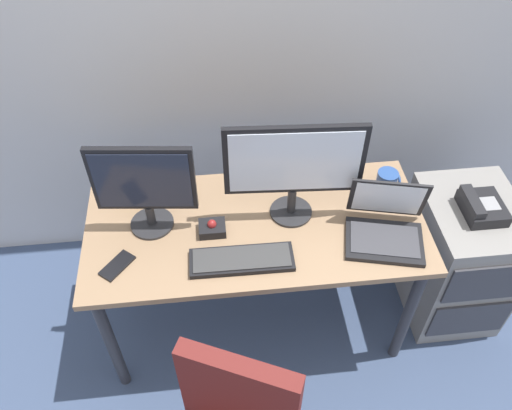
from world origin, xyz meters
TOP-DOWN VIEW (x-y plane):
  - ground_plane at (0.00, 0.00)m, footprint 8.00×8.00m
  - desk at (0.00, 0.00)m, footprint 1.43×0.66m
  - file_cabinet at (0.99, 0.02)m, footprint 0.42×0.53m
  - desk_phone at (0.99, 0.00)m, footprint 0.17×0.20m
  - monitor_main at (0.16, 0.05)m, footprint 0.56×0.18m
  - monitor_side at (-0.43, 0.05)m, footprint 0.40×0.18m
  - keyboard at (-0.08, -0.19)m, footprint 0.41×0.14m
  - laptop at (0.52, -0.11)m, footprint 0.36×0.34m
  - trackball_mouse at (-0.18, -0.02)m, footprint 0.11×0.09m
  - coffee_mug at (0.60, 0.14)m, footprint 0.10×0.09m
  - cell_phone at (-0.56, -0.16)m, footprint 0.14×0.15m
  - banana at (-0.55, 0.21)m, footprint 0.18×0.15m

SIDE VIEW (x-z plane):
  - ground_plane at x=0.00m, z-range 0.00..0.00m
  - file_cabinet at x=0.99m, z-range 0.00..0.70m
  - desk at x=0.00m, z-range 0.28..1.01m
  - desk_phone at x=0.99m, z-range 0.68..0.78m
  - cell_phone at x=-0.56m, z-range 0.73..0.74m
  - keyboard at x=-0.08m, z-range 0.73..0.76m
  - banana at x=-0.55m, z-range 0.73..0.77m
  - trackball_mouse at x=-0.18m, z-range 0.72..0.79m
  - coffee_mug at x=0.60m, z-range 0.73..0.84m
  - laptop at x=0.52m, z-range 0.67..0.91m
  - monitor_side at x=-0.43m, z-range 0.76..1.17m
  - monitor_main at x=0.16m, z-range 0.78..1.24m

